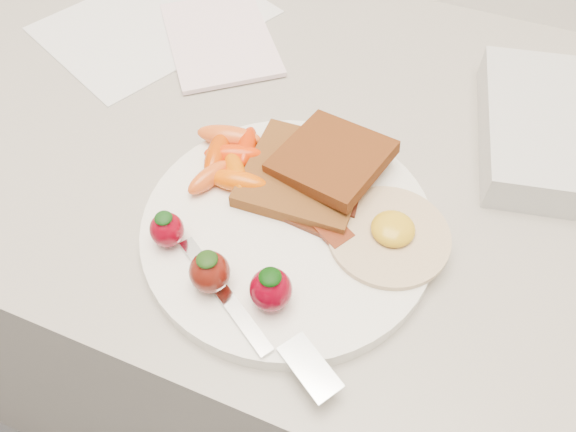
% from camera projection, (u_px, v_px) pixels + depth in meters
% --- Properties ---
extents(counter, '(2.00, 0.60, 0.90)m').
position_uv_depth(counter, '(309.00, 323.00, 0.97)').
color(counter, gray).
rests_on(counter, ground).
extents(plate, '(0.27, 0.27, 0.02)m').
position_uv_depth(plate, '(288.00, 228.00, 0.52)').
color(plate, white).
rests_on(plate, counter).
extents(toast_lower, '(0.12, 0.12, 0.01)m').
position_uv_depth(toast_lower, '(305.00, 175.00, 0.54)').
color(toast_lower, '#50330D').
rests_on(toast_lower, plate).
extents(toast_upper, '(0.12, 0.11, 0.02)m').
position_uv_depth(toast_upper, '(332.00, 158.00, 0.53)').
color(toast_upper, '#491E09').
rests_on(toast_upper, toast_lower).
extents(fried_egg, '(0.11, 0.11, 0.02)m').
position_uv_depth(fried_egg, '(390.00, 234.00, 0.50)').
color(fried_egg, silver).
rests_on(fried_egg, plate).
extents(bacon_strips, '(0.11, 0.07, 0.01)m').
position_uv_depth(bacon_strips, '(303.00, 207.00, 0.52)').
color(bacon_strips, black).
rests_on(bacon_strips, plate).
extents(baby_carrots, '(0.10, 0.11, 0.02)m').
position_uv_depth(baby_carrots, '(230.00, 158.00, 0.55)').
color(baby_carrots, '#E93000').
rests_on(baby_carrots, plate).
extents(strawberries, '(0.14, 0.06, 0.04)m').
position_uv_depth(strawberries, '(222.00, 267.00, 0.46)').
color(strawberries, maroon).
rests_on(strawberries, plate).
extents(fork, '(0.18, 0.10, 0.00)m').
position_uv_depth(fork, '(261.00, 326.00, 0.45)').
color(fork, silver).
rests_on(fork, plate).
extents(paper_sheet, '(0.30, 0.33, 0.00)m').
position_uv_depth(paper_sheet, '(155.00, 20.00, 0.73)').
color(paper_sheet, white).
rests_on(paper_sheet, counter).
extents(notepad, '(0.21, 0.22, 0.01)m').
position_uv_depth(notepad, '(220.00, 38.00, 0.70)').
color(notepad, white).
rests_on(notepad, paper_sheet).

